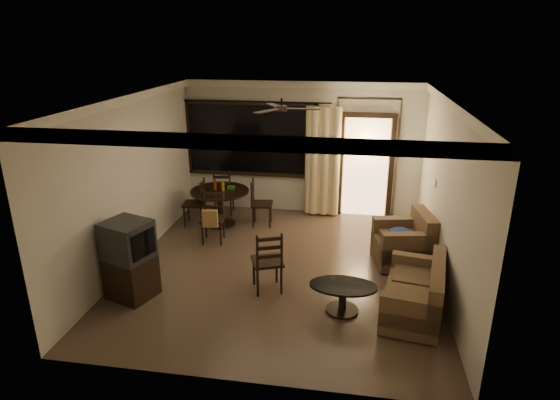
% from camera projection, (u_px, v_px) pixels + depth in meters
% --- Properties ---
extents(ground, '(5.50, 5.50, 0.00)m').
position_uv_depth(ground, '(282.00, 268.00, 7.81)').
color(ground, '#7F6651').
rests_on(ground, ground).
extents(room_shell, '(5.50, 6.70, 5.50)m').
position_uv_depth(room_shell, '(328.00, 139.00, 8.76)').
color(room_shell, beige).
rests_on(room_shell, ground).
extents(dining_table, '(1.17, 1.17, 0.95)m').
position_uv_depth(dining_table, '(220.00, 197.00, 9.43)').
color(dining_table, black).
rests_on(dining_table, ground).
extents(dining_chair_west, '(0.47, 0.47, 0.95)m').
position_uv_depth(dining_chair_west, '(195.00, 211.00, 9.52)').
color(dining_chair_west, black).
rests_on(dining_chair_west, ground).
extents(dining_chair_east, '(0.47, 0.47, 0.95)m').
position_uv_depth(dining_chair_east, '(261.00, 212.00, 9.49)').
color(dining_chair_east, black).
rests_on(dining_chair_east, ground).
extents(dining_chair_south, '(0.47, 0.52, 0.95)m').
position_uv_depth(dining_chair_south, '(213.00, 226.00, 8.71)').
color(dining_chair_south, black).
rests_on(dining_chair_south, ground).
extents(dining_chair_north, '(0.47, 0.47, 0.95)m').
position_uv_depth(dining_chair_north, '(224.00, 201.00, 10.09)').
color(dining_chair_north, black).
rests_on(dining_chair_north, ground).
extents(tv_cabinet, '(0.77, 0.73, 1.19)m').
position_uv_depth(tv_cabinet, '(130.00, 260.00, 6.79)').
color(tv_cabinet, black).
rests_on(tv_cabinet, ground).
extents(sofa, '(0.99, 1.52, 0.76)m').
position_uv_depth(sofa, '(417.00, 294.00, 6.44)').
color(sofa, '#482F21').
rests_on(sofa, ground).
extents(armchair, '(1.03, 1.03, 0.88)m').
position_uv_depth(armchair, '(406.00, 243.00, 7.88)').
color(armchair, '#482F21').
rests_on(armchair, ground).
extents(coffee_table, '(0.94, 0.56, 0.41)m').
position_uv_depth(coffee_table, '(343.00, 294.00, 6.51)').
color(coffee_table, black).
rests_on(coffee_table, ground).
extents(side_chair, '(0.57, 0.57, 1.00)m').
position_uv_depth(side_chair, '(268.00, 272.00, 7.06)').
color(side_chair, black).
rests_on(side_chair, ground).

